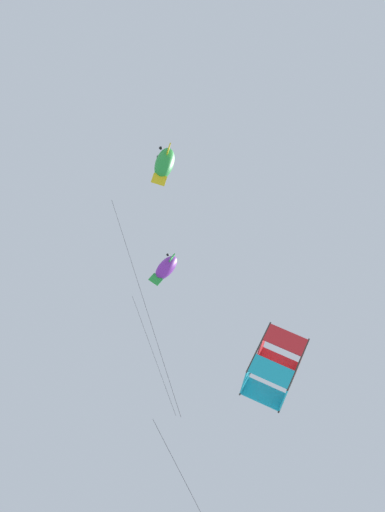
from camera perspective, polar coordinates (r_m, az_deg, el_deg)
The scene contains 3 objects.
kite_fish_highest at distance 28.29m, azimuth -2.25°, elevation -1.01°, with size 2.31×1.67×7.26m.
kite_box_far_centre at distance 17.74m, azimuth 6.92°, elevation -9.40°, with size 4.42×3.90×9.54m.
kite_fish_low_drifter at distance 24.60m, azimuth -2.39°, elevation 7.81°, with size 2.65×2.38×10.12m.
Camera 1 is at (-6.88, 8.88, 27.48)m, focal length 47.33 mm.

